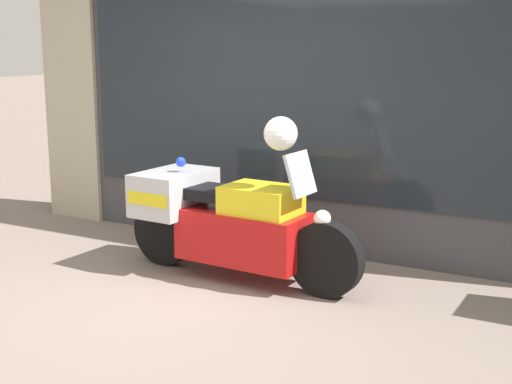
% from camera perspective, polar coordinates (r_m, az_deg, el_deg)
% --- Properties ---
extents(ground_plane, '(60.00, 60.00, 0.00)m').
position_cam_1_polar(ground_plane, '(5.73, -6.89, -8.83)').
color(ground_plane, gray).
extents(shop_building, '(5.95, 0.55, 3.78)m').
position_cam_1_polar(shop_building, '(7.24, -0.23, 10.95)').
color(shop_building, '#424247').
rests_on(shop_building, ground).
extents(window_display, '(4.76, 0.30, 1.98)m').
position_cam_1_polar(window_display, '(7.15, 4.45, -0.63)').
color(window_display, slate).
rests_on(window_display, ground).
extents(paramedic_motorcycle, '(2.28, 0.78, 1.16)m').
position_cam_1_polar(paramedic_motorcycle, '(6.19, -2.54, -2.15)').
color(paramedic_motorcycle, black).
rests_on(paramedic_motorcycle, ground).
extents(white_helmet, '(0.28, 0.28, 0.28)m').
position_cam_1_polar(white_helmet, '(5.76, 1.99, 4.70)').
color(white_helmet, white).
rests_on(white_helmet, paramedic_motorcycle).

